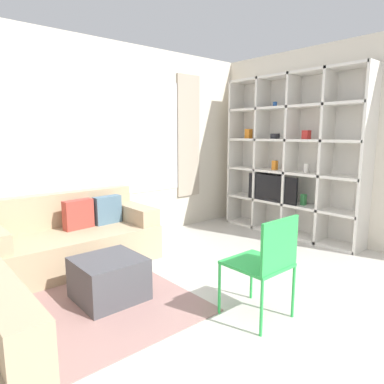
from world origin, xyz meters
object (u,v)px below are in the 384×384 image
ottoman (109,279)px  couch_main (70,240)px  shelving_unit (292,157)px  folding_chair (266,259)px

ottoman → couch_main: bearing=86.2°
couch_main → ottoman: (-0.07, -1.06, -0.10)m
shelving_unit → ottoman: (-3.06, -0.15, -0.96)m
ottoman → folding_chair: (0.79, -1.14, 0.32)m
shelving_unit → ottoman: bearing=-177.3°
shelving_unit → folding_chair: 2.69m
ottoman → folding_chair: 1.42m
couch_main → folding_chair: folding_chair is taller
folding_chair → ottoman: bearing=-55.4°
shelving_unit → couch_main: shelving_unit is taller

